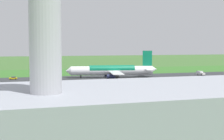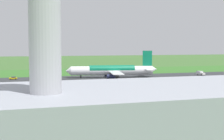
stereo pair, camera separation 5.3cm
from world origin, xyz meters
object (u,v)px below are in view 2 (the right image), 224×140
Objects in this scene: service_truck_fuel at (132,82)px; no_stopping_sign at (122,70)px; traffic_cone_orange at (113,71)px; service_car_followme at (13,78)px; airliner_main at (113,70)px; service_truck_baggage at (200,73)px.

no_stopping_sign is (-18.47, -69.49, 0.21)m from service_truck_fuel.
no_stopping_sign is 9.47m from traffic_cone_orange.
airliner_main is at bearing 173.51° from service_car_followme.
airliner_main is 37.21m from service_truck_fuel.
no_stopping_sign reaches higher than service_truck_fuel.
no_stopping_sign is at bearing 111.33° from traffic_cone_orange.
airliner_main is 56.31m from service_car_followme.
service_truck_fuel is (59.28, 34.26, 0.00)m from service_truck_baggage.
service_truck_baggage is 68.46m from service_truck_fuel.
service_truck_baggage is 1.01× the size of service_truck_fuel.
service_truck_fuel is 71.90m from no_stopping_sign.
airliner_main reaches higher than service_car_followme.
service_car_followme is 7.98× the size of traffic_cone_orange.
airliner_main is at bearing 72.33° from traffic_cone_orange.
traffic_cone_orange is (-68.96, -34.83, -0.57)m from service_car_followme.
service_car_followme is at bearing 19.83° from no_stopping_sign.
airliner_main is 43.41m from traffic_cone_orange.
service_car_followme is at bearing -6.49° from airliner_main.
service_truck_fuel is 2.22× the size of no_stopping_sign.
service_truck_fuel is at bearing 75.11° from no_stopping_sign.
service_truck_fuel is at bearing 30.02° from service_truck_baggage.
service_truck_baggage is 53.91m from no_stopping_sign.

